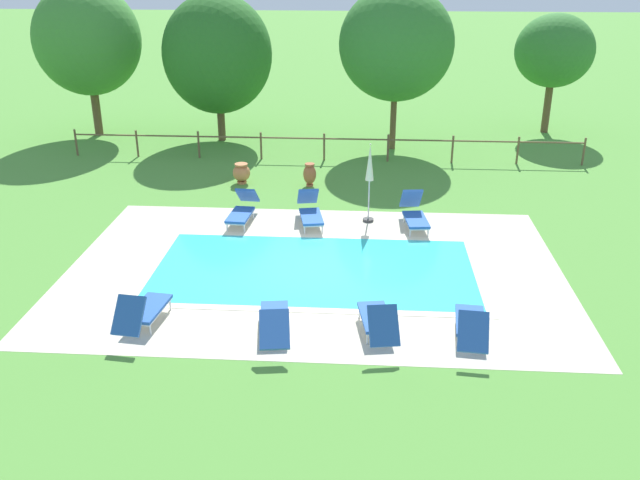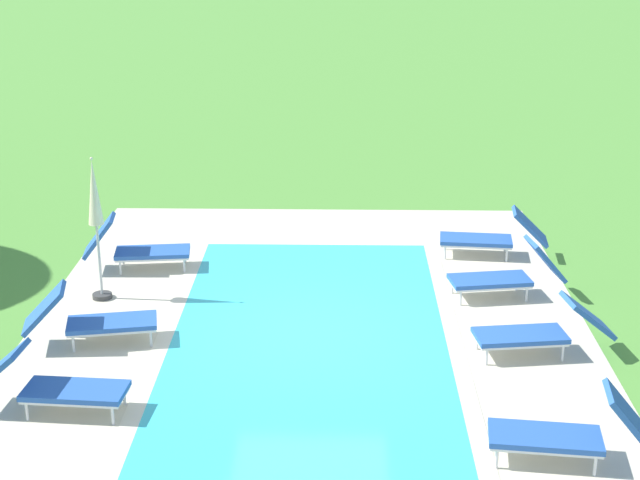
{
  "view_description": "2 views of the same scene",
  "coord_description": "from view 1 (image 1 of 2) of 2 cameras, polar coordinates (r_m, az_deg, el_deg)",
  "views": [
    {
      "loc": [
        1.2,
        -15.67,
        7.49
      ],
      "look_at": [
        0.11,
        0.5,
        0.6
      ],
      "focal_mm": 38.41,
      "sensor_mm": 36.0,
      "label": 1
    },
    {
      "loc": [
        -13.38,
        -0.45,
        6.23
      ],
      "look_at": [
        1.46,
        -0.13,
        1.01
      ],
      "focal_mm": 54.81,
      "sensor_mm": 36.0,
      "label": 2
    }
  ],
  "objects": [
    {
      "name": "sun_lounger_north_mid",
      "position": [
        14.36,
        -3.81,
        -6.73
      ],
      "size": [
        0.86,
        2.04,
        0.86
      ],
      "color": "#2856A8",
      "rests_on": "ground"
    },
    {
      "name": "perimeter_fence",
      "position": [
        26.4,
        0.35,
        8.06
      ],
      "size": [
        19.59,
        0.08,
        1.05
      ],
      "color": "brown",
      "rests_on": "ground"
    },
    {
      "name": "sun_lounger_north_far",
      "position": [
        14.52,
        12.47,
        -6.88
      ],
      "size": [
        0.79,
        1.98,
        0.92
      ],
      "color": "#2856A8",
      "rests_on": "ground"
    },
    {
      "name": "sun_lounger_south_far",
      "position": [
        20.14,
        7.88,
        2.18
      ],
      "size": [
        0.81,
        1.9,
        1.0
      ],
      "color": "#2856A8",
      "rests_on": "ground"
    },
    {
      "name": "tree_west_mid",
      "position": [
        31.82,
        18.95,
        14.67
      ],
      "size": [
        3.32,
        3.32,
        5.07
      ],
      "color": "brown",
      "rests_on": "ground"
    },
    {
      "name": "tree_centre",
      "position": [
        29.14,
        -8.54,
        15.07
      ],
      "size": [
        4.45,
        4.45,
        5.98
      ],
      "color": "brown",
      "rests_on": "ground"
    },
    {
      "name": "terracotta_urn_by_tree",
      "position": [
        23.46,
        -0.86,
        5.51
      ],
      "size": [
        0.44,
        0.44,
        0.8
      ],
      "color": "#A85B38",
      "rests_on": "ground"
    },
    {
      "name": "patio_umbrella_closed_row_west",
      "position": [
        20.01,
        4.16,
        5.81
      ],
      "size": [
        0.32,
        0.32,
        2.39
      ],
      "color": "#383838",
      "rests_on": "ground"
    },
    {
      "name": "tree_far_west",
      "position": [
        31.23,
        -18.81,
        15.52
      ],
      "size": [
        4.4,
        4.4,
        6.34
      ],
      "color": "brown",
      "rests_on": "ground"
    },
    {
      "name": "ground_plane",
      "position": [
        17.41,
        -0.48,
        -2.45
      ],
      "size": [
        160.0,
        160.0,
        0.0
      ],
      "primitive_type": "plane",
      "color": "#518E38"
    },
    {
      "name": "pool_deck_paving",
      "position": [
        17.41,
        -0.48,
        -2.44
      ],
      "size": [
        12.51,
        8.55,
        0.01
      ],
      "primitive_type": "cube",
      "color": "beige",
      "rests_on": "ground"
    },
    {
      "name": "sun_lounger_north_near_steps",
      "position": [
        20.19,
        -0.82,
        2.43
      ],
      "size": [
        0.95,
        1.99,
        0.94
      ],
      "color": "#2856A8",
      "rests_on": "ground"
    },
    {
      "name": "sun_lounger_south_mid",
      "position": [
        14.37,
        4.82,
        -6.66
      ],
      "size": [
        0.89,
        1.94,
        0.98
      ],
      "color": "#2856A8",
      "rests_on": "ground"
    },
    {
      "name": "tree_east_mid",
      "position": [
        27.56,
        6.38,
        15.91
      ],
      "size": [
        4.44,
        4.44,
        6.33
      ],
      "color": "brown",
      "rests_on": "ground"
    },
    {
      "name": "pool_coping_rim",
      "position": [
        17.41,
        -0.48,
        -2.42
      ],
      "size": [
        8.52,
        4.57,
        0.01
      ],
      "color": "beige",
      "rests_on": "ground"
    },
    {
      "name": "terracotta_urn_near_fence",
      "position": [
        23.92,
        -6.56,
        5.59
      ],
      "size": [
        0.6,
        0.6,
        0.7
      ],
      "color": "#C67547",
      "rests_on": "ground"
    },
    {
      "name": "swimming_pool_water",
      "position": [
        17.41,
        -0.48,
        -2.44
      ],
      "size": [
        8.04,
        4.09,
        0.01
      ],
      "primitive_type": "cube",
      "color": "#38C6D1",
      "rests_on": "ground"
    },
    {
      "name": "sun_lounger_south_near_corner",
      "position": [
        20.46,
        -6.49,
        2.55
      ],
      "size": [
        0.74,
        1.99,
        0.9
      ],
      "color": "#2856A8",
      "rests_on": "ground"
    },
    {
      "name": "sun_lounger_north_end",
      "position": [
        15.14,
        -14.52,
        -5.73
      ],
      "size": [
        0.81,
        1.92,
        0.98
      ],
      "color": "#2856A8",
      "rests_on": "ground"
    }
  ]
}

